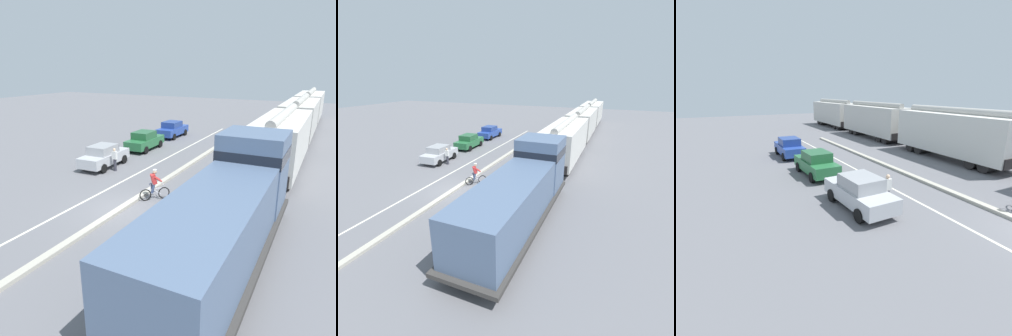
{
  "view_description": "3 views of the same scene",
  "coord_description": "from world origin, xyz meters",
  "views": [
    {
      "loc": [
        8.98,
        -12.66,
        6.96
      ],
      "look_at": [
        1.0,
        3.13,
        1.46
      ],
      "focal_mm": 35.0,
      "sensor_mm": 36.0,
      "label": 1
    },
    {
      "loc": [
        10.58,
        -14.8,
        7.99
      ],
      "look_at": [
        3.31,
        2.1,
        1.59
      ],
      "focal_mm": 28.0,
      "sensor_mm": 36.0,
      "label": 2
    },
    {
      "loc": [
        -11.19,
        -4.46,
        5.37
      ],
      "look_at": [
        -4.96,
        8.02,
        1.27
      ],
      "focal_mm": 28.0,
      "sensor_mm": 36.0,
      "label": 3
    }
  ],
  "objects": [
    {
      "name": "ground_plane",
      "position": [
        0.0,
        0.0,
        0.0
      ],
      "size": [
        120.0,
        120.0,
        0.0
      ],
      "primitive_type": "plane",
      "color": "slate"
    },
    {
      "name": "median_curb",
      "position": [
        0.0,
        6.0,
        0.08
      ],
      "size": [
        0.36,
        36.0,
        0.16
      ],
      "primitive_type": "cube",
      "color": "#B2AD9E",
      "rests_on": "ground"
    },
    {
      "name": "lane_stripe",
      "position": [
        -2.4,
        6.0,
        0.0
      ],
      "size": [
        0.14,
        36.0,
        0.01
      ],
      "primitive_type": "cube",
      "color": "silver",
      "rests_on": "ground"
    },
    {
      "name": "locomotive",
      "position": [
        6.02,
        -1.83,
        1.8
      ],
      "size": [
        3.1,
        11.61,
        4.2
      ],
      "color": "slate",
      "rests_on": "ground"
    },
    {
      "name": "hopper_car_lead",
      "position": [
        6.02,
        10.32,
        2.08
      ],
      "size": [
        2.9,
        10.6,
        4.18
      ],
      "color": "silver",
      "rests_on": "ground"
    },
    {
      "name": "hopper_car_middle",
      "position": [
        6.02,
        21.92,
        2.08
      ],
      "size": [
        2.9,
        10.6,
        4.18
      ],
      "color": "beige",
      "rests_on": "ground"
    },
    {
      "name": "hopper_car_trailing",
      "position": [
        6.02,
        33.52,
        2.08
      ],
      "size": [
        2.9,
        10.6,
        4.18
      ],
      "color": "beige",
      "rests_on": "ground"
    },
    {
      "name": "parked_car_silver",
      "position": [
        -5.38,
        5.53,
        0.82
      ],
      "size": [
        1.97,
        4.27,
        1.62
      ],
      "color": "#B7BABF",
      "rests_on": "ground"
    },
    {
      "name": "parked_car_green",
      "position": [
        -5.39,
        11.26,
        0.82
      ],
      "size": [
        1.89,
        4.23,
        1.62
      ],
      "color": "#286B3D",
      "rests_on": "ground"
    },
    {
      "name": "parked_car_blue",
      "position": [
        -5.59,
        17.16,
        0.82
      ],
      "size": [
        1.88,
        4.22,
        1.62
      ],
      "color": "#28479E",
      "rests_on": "ground"
    },
    {
      "name": "cyclist",
      "position": [
        0.84,
        1.79,
        0.82
      ],
      "size": [
        1.24,
        1.26,
        1.71
      ],
      "color": "black",
      "rests_on": "ground"
    },
    {
      "name": "pedestrian_by_cars",
      "position": [
        -4.11,
        5.07,
        0.85
      ],
      "size": [
        0.34,
        0.22,
        1.62
      ],
      "color": "#33333D",
      "rests_on": "ground"
    }
  ]
}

